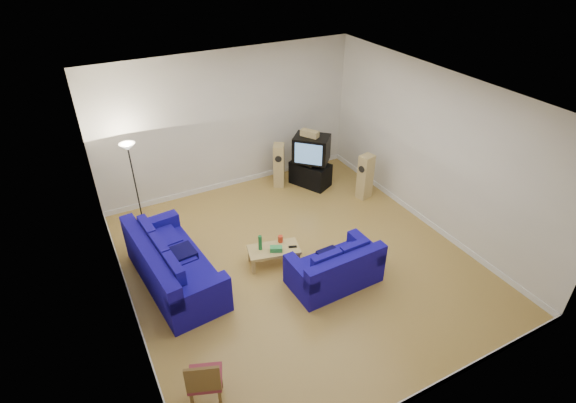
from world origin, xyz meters
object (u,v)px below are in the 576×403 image
coffee_table (274,251)px  television (311,149)px  sofa_loveseat (336,270)px  sofa_three_seat (171,268)px  tv_stand (310,174)px

coffee_table → television: television is taller
sofa_loveseat → television: television is taller
sofa_three_seat → coffee_table: size_ratio=2.41×
coffee_table → television: bearing=46.7°
sofa_loveseat → television: (1.35, 3.18, 0.66)m
coffee_table → television: (2.07, 2.19, 0.67)m
coffee_table → tv_stand: tv_stand is taller
coffee_table → tv_stand: 3.05m
television → sofa_loveseat: bearing=-69.0°
sofa_three_seat → coffee_table: (1.81, -0.34, -0.05)m
coffee_table → tv_stand: bearing=47.0°
sofa_three_seat → coffee_table: sofa_three_seat is taller
sofa_loveseat → sofa_three_seat: bearing=150.2°
sofa_three_seat → television: (3.87, 1.85, 0.62)m
coffee_table → tv_stand: size_ratio=1.11×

